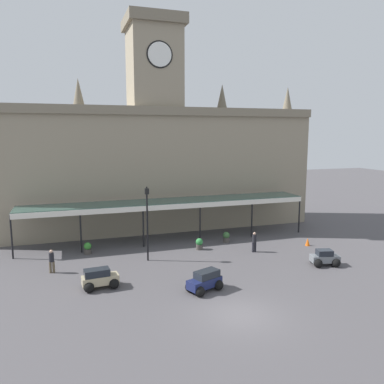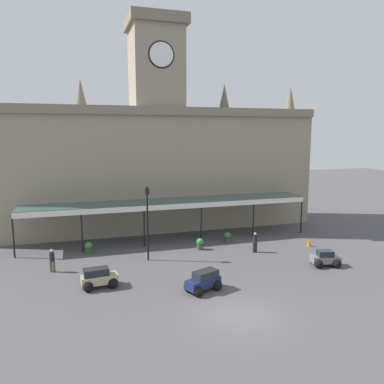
# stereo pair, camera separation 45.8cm
# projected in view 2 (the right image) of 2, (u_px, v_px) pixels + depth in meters

# --- Properties ---
(ground_plane) EXTENTS (140.00, 140.00, 0.00)m
(ground_plane) POSITION_uv_depth(u_px,v_px,m) (239.00, 315.00, 20.53)
(ground_plane) COLOR #4E4B4E
(station_building) EXTENTS (32.13, 5.84, 20.68)m
(station_building) POSITION_uv_depth(u_px,v_px,m) (157.00, 160.00, 38.78)
(station_building) COLOR gray
(station_building) RESTS_ON ground
(entrance_canopy) EXTENTS (25.91, 3.26, 3.65)m
(entrance_canopy) POSITION_uv_depth(u_px,v_px,m) (170.00, 202.00, 34.46)
(entrance_canopy) COLOR #38564C
(entrance_canopy) RESTS_ON ground
(car_grey_sedan) EXTENTS (2.20, 1.82, 1.19)m
(car_grey_sedan) POSITION_uv_depth(u_px,v_px,m) (325.00, 259.00, 28.08)
(car_grey_sedan) COLOR slate
(car_grey_sedan) RESTS_ON ground
(car_beige_estate) EXTENTS (2.32, 1.67, 1.27)m
(car_beige_estate) POSITION_uv_depth(u_px,v_px,m) (99.00, 279.00, 24.18)
(car_beige_estate) COLOR tan
(car_beige_estate) RESTS_ON ground
(car_navy_estate) EXTENTS (2.42, 2.05, 1.27)m
(car_navy_estate) POSITION_uv_depth(u_px,v_px,m) (204.00, 282.00, 23.65)
(car_navy_estate) COLOR #19214C
(car_navy_estate) RESTS_ON ground
(pedestrian_crossing_forecourt) EXTENTS (0.39, 0.34, 1.67)m
(pedestrian_crossing_forecourt) POSITION_uv_depth(u_px,v_px,m) (255.00, 242.00, 31.28)
(pedestrian_crossing_forecourt) COLOR black
(pedestrian_crossing_forecourt) RESTS_ON ground
(pedestrian_beside_cars) EXTENTS (0.39, 0.34, 1.67)m
(pedestrian_beside_cars) POSITION_uv_depth(u_px,v_px,m) (52.00, 260.00, 26.82)
(pedestrian_beside_cars) COLOR brown
(pedestrian_beside_cars) RESTS_ON ground
(victorian_lamppost) EXTENTS (0.30, 0.30, 5.74)m
(victorian_lamppost) POSITION_uv_depth(u_px,v_px,m) (147.00, 216.00, 28.94)
(victorian_lamppost) COLOR black
(victorian_lamppost) RESTS_ON ground
(traffic_cone) EXTENTS (0.40, 0.40, 0.69)m
(traffic_cone) POSITION_uv_depth(u_px,v_px,m) (309.00, 242.00, 33.04)
(traffic_cone) COLOR orange
(traffic_cone) RESTS_ON ground
(planter_by_canopy) EXTENTS (0.60, 0.60, 0.96)m
(planter_by_canopy) POSITION_uv_depth(u_px,v_px,m) (227.00, 237.00, 34.17)
(planter_by_canopy) COLOR #47423D
(planter_by_canopy) RESTS_ON ground
(planter_forecourt_centre) EXTENTS (0.60, 0.60, 0.96)m
(planter_forecourt_centre) POSITION_uv_depth(u_px,v_px,m) (89.00, 248.00, 31.04)
(planter_forecourt_centre) COLOR #47423D
(planter_forecourt_centre) RESTS_ON ground
(planter_near_kerb) EXTENTS (0.60, 0.60, 0.96)m
(planter_near_kerb) POSITION_uv_depth(u_px,v_px,m) (200.00, 244.00, 32.10)
(planter_near_kerb) COLOR #47423D
(planter_near_kerb) RESTS_ON ground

